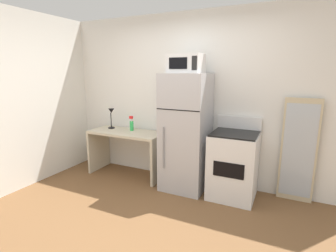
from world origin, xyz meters
name	(u,v)px	position (x,y,z in m)	size (l,w,h in m)	color
ground_plane	(136,234)	(0.00, 0.00, 0.00)	(12.00, 12.00, 0.00)	brown
wall_back_white	(193,99)	(0.00, 1.70, 1.30)	(5.00, 0.10, 2.60)	white
desk	(127,144)	(-1.03, 1.36, 0.53)	(1.27, 0.54, 0.75)	beige
desk_lamp	(111,115)	(-1.39, 1.43, 0.99)	(0.14, 0.12, 0.35)	black
spray_bottle	(132,125)	(-0.99, 1.45, 0.85)	(0.06, 0.06, 0.25)	green
refrigerator	(186,133)	(0.04, 1.32, 0.85)	(0.63, 0.65, 1.70)	#B7B7BC
microwave	(186,63)	(0.04, 1.30, 1.83)	(0.46, 0.35, 0.26)	silver
oven_range	(233,165)	(0.75, 1.33, 0.47)	(0.62, 0.61, 1.10)	white
leaning_mirror	(298,151)	(1.54, 1.59, 0.70)	(0.44, 0.03, 1.40)	#C6B793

